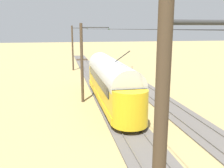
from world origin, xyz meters
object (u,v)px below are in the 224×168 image
Objects in this scene: vintage_streetcar at (111,80)px; catenary_pole_mid_near at (83,62)px; catenary_pole_foreground at (73,47)px; switch_stand at (132,70)px.

vintage_streetcar is 2.16× the size of catenary_pole_mid_near.
catenary_pole_foreground is 1.00× the size of catenary_pole_mid_near.
vintage_streetcar is 15.84m from switch_stand.
switch_stand is at bearing -122.97° from catenary_pole_mid_near.
catenary_pole_foreground reaches higher than switch_stand.
catenary_pole_foreground reaches higher than vintage_streetcar.
catenary_pole_foreground is (2.56, -20.43, 1.70)m from vintage_streetcar.
switch_stand is (-8.81, -13.58, -3.25)m from catenary_pole_mid_near.
catenary_pole_foreground is 6.14× the size of switch_stand.
catenary_pole_mid_near is 6.14× the size of switch_stand.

